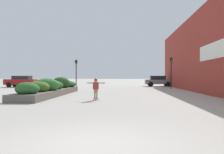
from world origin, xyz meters
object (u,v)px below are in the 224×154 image
car_center_right (21,81)px  traffic_light_left (76,69)px  skateboarder (96,86)px  skateboard (96,99)px  traffic_light_right (171,68)px  car_leftmost (158,81)px

car_center_right → traffic_light_left: bearing=-114.7°
car_center_right → traffic_light_left: traffic_light_left is taller
car_center_right → traffic_light_left: (8.42, -3.88, 1.52)m
skateboarder → skateboard: bearing=0.0°
traffic_light_left → traffic_light_right: size_ratio=0.94×
skateboard → car_leftmost: (6.61, 21.92, 0.76)m
car_leftmost → traffic_light_left: bearing=-54.9°
car_leftmost → car_center_right: car_leftmost is taller
skateboard → traffic_light_right: traffic_light_right is taller
skateboard → skateboarder: size_ratio=0.51×
car_leftmost → traffic_light_left: 13.23m
car_leftmost → traffic_light_right: size_ratio=1.09×
skateboard → traffic_light_right: bearing=76.1°
skateboard → traffic_light_left: (-4.14, 14.35, 2.28)m
skateboard → skateboarder: bearing=0.0°
skateboarder → car_center_right: 22.14m
skateboard → car_leftmost: size_ratio=0.16×
traffic_light_left → car_leftmost: bearing=35.1°
traffic_light_right → car_leftmost: bearing=93.4°
skateboard → traffic_light_right: 15.89m
car_center_right → skateboard: bearing=-145.4°
car_center_right → traffic_light_right: size_ratio=1.14×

